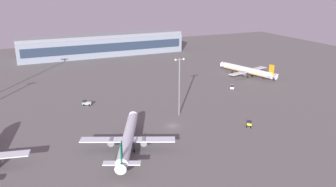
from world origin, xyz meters
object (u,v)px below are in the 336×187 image
(airplane_mid_apron, at_px, (128,139))
(cargo_loader, at_px, (87,103))
(airplane_near_gate, at_px, (248,70))
(apron_light_central, at_px, (179,83))
(pushback_tug, at_px, (250,124))
(baggage_tractor, at_px, (232,87))

(airplane_mid_apron, relative_size, cargo_loader, 8.48)
(airplane_near_gate, bearing_deg, apron_light_central, -164.32)
(cargo_loader, bearing_deg, airplane_mid_apron, -147.54)
(cargo_loader, bearing_deg, pushback_tug, -105.35)
(baggage_tractor, distance_m, apron_light_central, 49.28)
(airplane_mid_apron, relative_size, apron_light_central, 1.57)
(airplane_mid_apron, relative_size, baggage_tractor, 8.55)
(airplane_near_gate, xyz_separation_m, baggage_tractor, (-22.50, -17.24, -2.70))
(airplane_mid_apron, height_order, baggage_tractor, airplane_mid_apron)
(apron_light_central, bearing_deg, baggage_tractor, 28.31)
(airplane_mid_apron, xyz_separation_m, baggage_tractor, (71.22, 44.25, -2.78))
(airplane_near_gate, bearing_deg, pushback_tug, -141.59)
(cargo_loader, bearing_deg, apron_light_central, -102.27)
(airplane_mid_apron, xyz_separation_m, apron_light_central, (29.37, 21.71, 10.23))
(baggage_tractor, relative_size, cargo_loader, 0.99)
(airplane_near_gate, height_order, pushback_tug, airplane_near_gate)
(airplane_mid_apron, xyz_separation_m, cargo_loader, (-4.27, 49.77, -2.78))
(apron_light_central, bearing_deg, airplane_near_gate, 31.73)
(baggage_tractor, relative_size, pushback_tug, 1.31)
(baggage_tractor, distance_m, pushback_tug, 49.52)
(pushback_tug, bearing_deg, airplane_near_gate, 101.47)
(airplane_mid_apron, bearing_deg, cargo_loader, 118.09)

